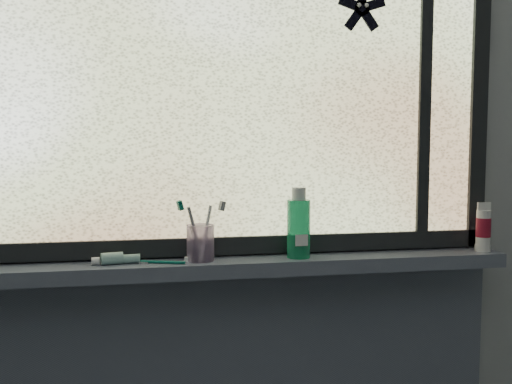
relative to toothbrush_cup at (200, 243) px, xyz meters
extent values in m
cube|color=#9EA3A8|center=(0.07, 0.08, 0.18)|extent=(3.00, 0.01, 2.50)
cube|color=#51596D|center=(0.07, 0.00, -0.07)|extent=(1.62, 0.14, 0.04)
cube|color=silver|center=(0.07, 0.06, 0.46)|extent=(1.50, 0.01, 1.00)
cube|color=black|center=(0.07, 0.05, -0.02)|extent=(1.60, 0.03, 0.05)
cube|color=black|center=(0.84, 0.05, 0.46)|extent=(0.05, 0.03, 1.10)
cube|color=black|center=(0.67, 0.05, 0.46)|extent=(0.03, 0.03, 1.00)
cylinder|color=#B292C1|center=(0.00, 0.00, 0.00)|extent=(0.09, 0.09, 0.10)
cylinder|color=#1FA46D|center=(0.27, -0.01, 0.05)|extent=(0.06, 0.06, 0.16)
cylinder|color=silver|center=(0.83, -0.01, 0.03)|extent=(0.05, 0.05, 0.10)
camera|label=1|loc=(-0.13, -1.53, 0.27)|focal=40.00mm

